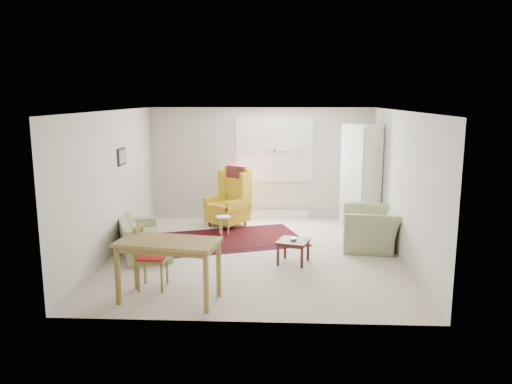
{
  "coord_description": "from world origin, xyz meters",
  "views": [
    {
      "loc": [
        0.42,
        -8.48,
        2.73
      ],
      "look_at": [
        0.0,
        0.3,
        1.05
      ],
      "focal_mm": 35.0,
      "sensor_mm": 36.0,
      "label": 1
    }
  ],
  "objects_px": {
    "sofa": "(142,229)",
    "cabinet": "(361,178)",
    "coffee_table": "(293,251)",
    "stool": "(223,225)",
    "wingback_chair": "(227,197)",
    "desk_chair": "(152,257)",
    "armchair": "(371,224)",
    "desk": "(169,271)"
  },
  "relations": [
    {
      "from": "desk",
      "to": "desk_chair",
      "type": "bearing_deg",
      "value": 127.36
    },
    {
      "from": "coffee_table",
      "to": "desk",
      "type": "bearing_deg",
      "value": -136.24
    },
    {
      "from": "sofa",
      "to": "armchair",
      "type": "bearing_deg",
      "value": -107.94
    },
    {
      "from": "cabinet",
      "to": "desk_chair",
      "type": "relative_size",
      "value": 2.32
    },
    {
      "from": "sofa",
      "to": "wingback_chair",
      "type": "bearing_deg",
      "value": -60.16
    },
    {
      "from": "wingback_chair",
      "to": "desk_chair",
      "type": "xyz_separation_m",
      "value": [
        -0.71,
        -3.57,
        -0.17
      ]
    },
    {
      "from": "stool",
      "to": "desk_chair",
      "type": "xyz_separation_m",
      "value": [
        -0.7,
        -2.85,
        0.27
      ]
    },
    {
      "from": "coffee_table",
      "to": "wingback_chair",
      "type": "bearing_deg",
      "value": 119.65
    },
    {
      "from": "stool",
      "to": "desk_chair",
      "type": "relative_size",
      "value": 0.42
    },
    {
      "from": "armchair",
      "to": "stool",
      "type": "bearing_deg",
      "value": -97.88
    },
    {
      "from": "coffee_table",
      "to": "armchair",
      "type": "bearing_deg",
      "value": 33.12
    },
    {
      "from": "desk_chair",
      "to": "coffee_table",
      "type": "bearing_deg",
      "value": -59.1
    },
    {
      "from": "stool",
      "to": "cabinet",
      "type": "bearing_deg",
      "value": 12.75
    },
    {
      "from": "sofa",
      "to": "stool",
      "type": "height_order",
      "value": "sofa"
    },
    {
      "from": "stool",
      "to": "sofa",
      "type": "bearing_deg",
      "value": -141.83
    },
    {
      "from": "coffee_table",
      "to": "cabinet",
      "type": "height_order",
      "value": "cabinet"
    },
    {
      "from": "armchair",
      "to": "wingback_chair",
      "type": "distance_m",
      "value": 3.14
    },
    {
      "from": "armchair",
      "to": "wingback_chair",
      "type": "relative_size",
      "value": 0.89
    },
    {
      "from": "stool",
      "to": "desk_chair",
      "type": "height_order",
      "value": "desk_chair"
    },
    {
      "from": "stool",
      "to": "armchair",
      "type": "bearing_deg",
      "value": -14.22
    },
    {
      "from": "sofa",
      "to": "desk_chair",
      "type": "height_order",
      "value": "desk_chair"
    },
    {
      "from": "sofa",
      "to": "stool",
      "type": "distance_m",
      "value": 1.73
    },
    {
      "from": "sofa",
      "to": "coffee_table",
      "type": "height_order",
      "value": "sofa"
    },
    {
      "from": "sofa",
      "to": "coffee_table",
      "type": "distance_m",
      "value": 2.78
    },
    {
      "from": "coffee_table",
      "to": "stool",
      "type": "xyz_separation_m",
      "value": [
        -1.36,
        1.65,
        -0.0
      ]
    },
    {
      "from": "wingback_chair",
      "to": "stool",
      "type": "xyz_separation_m",
      "value": [
        -0.01,
        -0.72,
        -0.44
      ]
    },
    {
      "from": "wingback_chair",
      "to": "cabinet",
      "type": "height_order",
      "value": "cabinet"
    },
    {
      "from": "coffee_table",
      "to": "sofa",
      "type": "bearing_deg",
      "value": 167.76
    },
    {
      "from": "coffee_table",
      "to": "desk_chair",
      "type": "relative_size",
      "value": 0.51
    },
    {
      "from": "wingback_chair",
      "to": "cabinet",
      "type": "bearing_deg",
      "value": 36.21
    },
    {
      "from": "coffee_table",
      "to": "desk",
      "type": "distance_m",
      "value": 2.39
    },
    {
      "from": "wingback_chair",
      "to": "stool",
      "type": "height_order",
      "value": "wingback_chair"
    },
    {
      "from": "wingback_chair",
      "to": "desk",
      "type": "xyz_separation_m",
      "value": [
        -0.37,
        -4.02,
        -0.21
      ]
    },
    {
      "from": "sofa",
      "to": "desk",
      "type": "distance_m",
      "value": 2.44
    },
    {
      "from": "cabinet",
      "to": "desk_chair",
      "type": "height_order",
      "value": "cabinet"
    },
    {
      "from": "cabinet",
      "to": "stool",
      "type": "bearing_deg",
      "value": 169.84
    },
    {
      "from": "armchair",
      "to": "cabinet",
      "type": "distance_m",
      "value": 1.49
    },
    {
      "from": "wingback_chair",
      "to": "coffee_table",
      "type": "height_order",
      "value": "wingback_chair"
    },
    {
      "from": "sofa",
      "to": "stool",
      "type": "relative_size",
      "value": 4.96
    },
    {
      "from": "sofa",
      "to": "cabinet",
      "type": "bearing_deg",
      "value": -90.58
    },
    {
      "from": "armchair",
      "to": "coffee_table",
      "type": "distance_m",
      "value": 1.74
    },
    {
      "from": "wingback_chair",
      "to": "desk_chair",
      "type": "bearing_deg",
      "value": -63.24
    }
  ]
}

